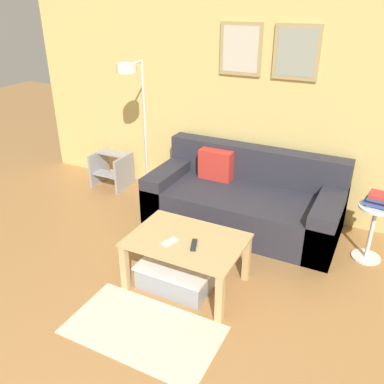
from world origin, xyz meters
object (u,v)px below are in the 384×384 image
at_px(storage_bin, 178,273).
at_px(step_stool, 111,169).
at_px(remote_control, 194,245).
at_px(cell_phone, 170,242).
at_px(couch, 244,201).
at_px(book_stack, 380,200).
at_px(side_table, 372,228).
at_px(coffee_table, 187,247).
at_px(floor_lamp, 135,105).

distance_m(storage_bin, step_stool, 2.16).
xyz_separation_m(remote_control, cell_phone, (-0.19, -0.04, -0.01)).
height_order(couch, book_stack, couch).
xyz_separation_m(side_table, book_stack, (0.01, 0.02, 0.27)).
xyz_separation_m(storage_bin, cell_phone, (-0.04, -0.06, 0.34)).
distance_m(coffee_table, storage_bin, 0.26).
bearing_deg(couch, step_stool, 175.38).
height_order(side_table, cell_phone, side_table).
xyz_separation_m(side_table, remote_control, (-1.21, -1.13, 0.13)).
distance_m(coffee_table, side_table, 1.69).
relative_size(floor_lamp, cell_phone, 11.27).
bearing_deg(cell_phone, coffee_table, 63.78).
bearing_deg(coffee_table, step_stool, 143.12).
height_order(couch, storage_bin, couch).
relative_size(storage_bin, step_stool, 1.44).
xyz_separation_m(couch, book_stack, (1.25, -0.08, 0.33)).
relative_size(coffee_table, cell_phone, 6.51).
height_order(floor_lamp, remote_control, floor_lamp).
xyz_separation_m(storage_bin, remote_control, (0.16, -0.03, 0.34)).
bearing_deg(cell_phone, book_stack, 58.35).
bearing_deg(step_stool, floor_lamp, -19.86).
xyz_separation_m(remote_control, step_stool, (-1.84, 1.37, -0.22)).
bearing_deg(side_table, remote_control, -136.85).
xyz_separation_m(storage_bin, step_stool, (-1.69, 1.35, 0.12)).
bearing_deg(remote_control, cell_phone, 170.39).
relative_size(floor_lamp, step_stool, 3.75).
bearing_deg(storage_bin, cell_phone, -120.59).
bearing_deg(coffee_table, book_stack, 39.60).
bearing_deg(step_stool, coffee_table, -36.88).
xyz_separation_m(coffee_table, remote_control, (0.10, -0.06, 0.09)).
bearing_deg(coffee_table, couch, 86.91).
distance_m(storage_bin, remote_control, 0.38).
xyz_separation_m(coffee_table, storage_bin, (-0.06, -0.04, -0.25)).
height_order(couch, side_table, couch).
height_order(book_stack, step_stool, book_stack).
relative_size(couch, storage_bin, 3.19).
relative_size(coffee_table, side_table, 1.70).
bearing_deg(floor_lamp, couch, 2.44).
bearing_deg(book_stack, step_stool, 175.86).
distance_m(storage_bin, side_table, 1.77).
height_order(coffee_table, cell_phone, cell_phone).
bearing_deg(floor_lamp, coffee_table, -42.93).
bearing_deg(couch, cell_phone, -97.22).
relative_size(side_table, step_stool, 1.28).
bearing_deg(cell_phone, step_stool, 157.81).
xyz_separation_m(book_stack, step_stool, (-3.06, 0.22, -0.37)).
relative_size(book_stack, step_stool, 0.62).
height_order(coffee_table, floor_lamp, floor_lamp).
distance_m(book_stack, cell_phone, 1.85).
bearing_deg(floor_lamp, side_table, -0.88).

